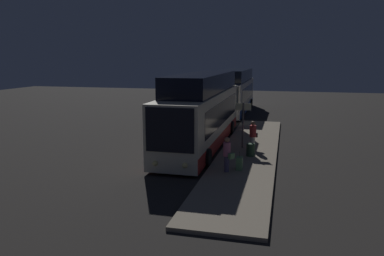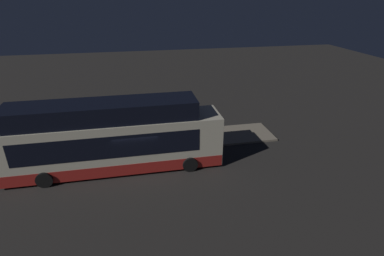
{
  "view_description": "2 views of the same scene",
  "coord_description": "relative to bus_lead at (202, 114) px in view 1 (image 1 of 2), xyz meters",
  "views": [
    {
      "loc": [
        19.94,
        4.91,
        5.13
      ],
      "look_at": [
        3.56,
        0.8,
        1.95
      ],
      "focal_mm": 35.0,
      "sensor_mm": 36.0,
      "label": 1
    },
    {
      "loc": [
        0.18,
        -15.98,
        9.74
      ],
      "look_at": [
        3.56,
        0.8,
        1.95
      ],
      "focal_mm": 28.0,
      "sensor_mm": 36.0,
      "label": 2
    }
  ],
  "objects": [
    {
      "name": "platform",
      "position": [
        1.27,
        2.9,
        -1.81
      ],
      "size": [
        20.0,
        3.01,
        0.14
      ],
      "color": "gray",
      "rests_on": "ground"
    },
    {
      "name": "trash_bin",
      "position": [
        2.34,
        3.09,
        -1.41
      ],
      "size": [
        0.44,
        0.44,
        0.65
      ],
      "color": "#2D4C33",
      "rests_on": "platform"
    },
    {
      "name": "sign_post",
      "position": [
        0.67,
        2.48,
        -0.1
      ],
      "size": [
        0.1,
        0.87,
        2.57
      ],
      "color": "#4C4C51",
      "rests_on": "platform"
    },
    {
      "name": "bus_lead",
      "position": [
        0.0,
        0.0,
        0.0
      ],
      "size": [
        12.58,
        2.74,
        4.23
      ],
      "color": "beige",
      "rests_on": "ground"
    },
    {
      "name": "ground",
      "position": [
        1.27,
        -0.2,
        -1.88
      ],
      "size": [
        80.0,
        80.0,
        0.0
      ],
      "primitive_type": "plane",
      "color": "#2B2826"
    },
    {
      "name": "bus_second",
      "position": [
        -14.41,
        -0.0,
        -0.1
      ],
      "size": [
        11.94,
        2.75,
        4.03
      ],
      "color": "#B2ADA8",
      "rests_on": "ground"
    },
    {
      "name": "suitcase",
      "position": [
        4.89,
        2.82,
        -1.44
      ],
      "size": [
        0.39,
        0.27,
        0.84
      ],
      "color": "#598C59",
      "rests_on": "platform"
    },
    {
      "name": "passenger_boarding",
      "position": [
        0.91,
        3.07,
        -0.88
      ],
      "size": [
        0.61,
        0.48,
        1.59
      ],
      "rotation": [
        0.0,
        0.0,
        1.22
      ],
      "color": "silver",
      "rests_on": "platform"
    },
    {
      "name": "passenger_waiting",
      "position": [
        5.32,
        2.32,
        -0.89
      ],
      "size": [
        0.52,
        0.58,
        1.57
      ],
      "rotation": [
        0.0,
        0.0,
        -0.55
      ],
      "color": "#4C476B",
      "rests_on": "platform"
    }
  ]
}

